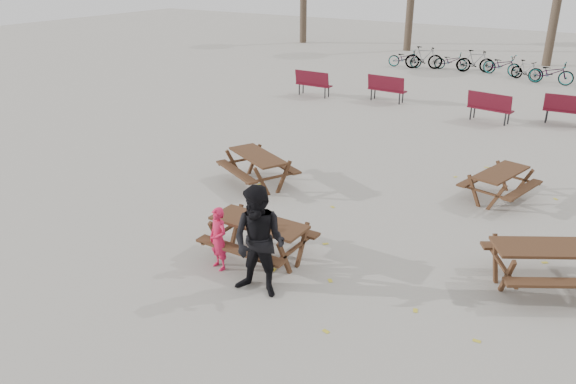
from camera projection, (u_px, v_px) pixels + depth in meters
The scene contains 13 objects.
ground at pixel (260, 259), 10.51m from camera, with size 80.00×80.00×0.00m, color gray.
main_picnic_table at pixel (259, 231), 10.29m from camera, with size 1.80×1.45×0.78m.
food_tray at pixel (259, 224), 10.07m from camera, with size 0.18×0.11×0.04m, color white.
bread_roll at pixel (259, 222), 10.05m from camera, with size 0.14×0.06×0.05m, color tan.
soda_bottle at pixel (262, 221), 10.05m from camera, with size 0.07×0.07×0.17m.
child at pixel (218, 239), 9.98m from camera, with size 0.43×0.28×1.18m, color #CE1943.
adult at pixel (259, 242), 9.07m from camera, with size 0.93×0.73×1.92m, color black.
picnic_table_east at pixel (546, 267), 9.46m from camera, with size 1.83×1.47×0.79m, color #382314, non-canonical shape.
picnic_table_north at pixel (258, 169), 13.82m from camera, with size 1.78×1.43×0.77m, color #382314, non-canonical shape.
picnic_table_far at pixel (499, 186), 12.93m from camera, with size 1.62×1.31×0.70m, color #382314, non-canonical shape.
park_bench_row at pixel (432, 96), 20.51m from camera, with size 10.83×1.71×1.03m.
bicycle_row at pixel (475, 63), 26.90m from camera, with size 8.80×1.89×1.10m.
fallen_leaves at pixel (344, 216), 12.21m from camera, with size 11.00×11.00×0.01m, color gold, non-canonical shape.
Camera 1 is at (5.37, -7.50, 5.23)m, focal length 35.00 mm.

